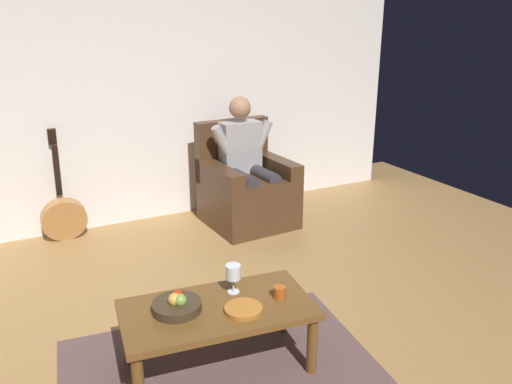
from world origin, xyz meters
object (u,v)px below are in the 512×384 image
Objects in this scene: coffee_table at (218,315)px; candle_jar at (280,292)px; armchair at (246,190)px; wine_glass_near at (233,273)px; guitar at (64,216)px; decorative_dish at (243,309)px; fruit_bowl at (177,305)px; person_seated at (247,159)px.

candle_jar is (-0.36, 0.07, 0.09)m from coffee_table.
wine_glass_near is at bearing 58.84° from armchair.
decorative_dish is at bearing 104.68° from guitar.
fruit_bowl is 3.69× the size of candle_jar.
coffee_table is 4.13× the size of fruit_bowl.
candle_jar is (-0.87, 2.36, 0.20)m from guitar.
person_seated is 1.73m from guitar.
person_seated is at bearing -116.67° from decorative_dish.
candle_jar is at bearing -171.38° from decorative_dish.
guitar is 2.26m from fruit_bowl.
armchair reaches higher than decorative_dish.
armchair is 1.68m from guitar.
armchair is at bearing -118.09° from wine_glass_near.
person_seated is at bearing -111.12° from candle_jar.
decorative_dish is at bearing 8.62° from candle_jar.
fruit_bowl is 0.36m from decorative_dish.
person_seated reaches higher than decorative_dish.
guitar is 2.52m from candle_jar.
armchair reaches higher than fruit_bowl.
person_seated is 2.12m from candle_jar.
armchair is at bearing -90.00° from person_seated.
person_seated is 16.51× the size of candle_jar.
person_seated is 1.09× the size of coffee_table.
armchair is 2.28m from fruit_bowl.
guitar is at bearing -16.40° from person_seated.
guitar reaches higher than candle_jar.
fruit_bowl is 1.29× the size of decorative_dish.
decorative_dish is (1.01, 2.03, 0.08)m from armchair.
person_seated is at bearing -125.85° from fruit_bowl.
decorative_dish is at bearing 151.81° from fruit_bowl.
candle_jar reaches higher than coffee_table.
fruit_bowl is at bearing 51.07° from person_seated.
candle_jar is at bearing 110.35° from guitar.
decorative_dish reaches higher than coffee_table.
decorative_dish is at bearing 135.61° from coffee_table.
candle_jar is at bearing 66.03° from armchair.
armchair is 0.32m from person_seated.
wine_glass_near is (-0.15, -0.10, 0.18)m from coffee_table.
candle_jar is at bearing 140.44° from wine_glass_near.
armchair is at bearing 167.34° from guitar.
fruit_bowl is at bearing -28.19° from decorative_dish.
coffee_table is 0.24m from fruit_bowl.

